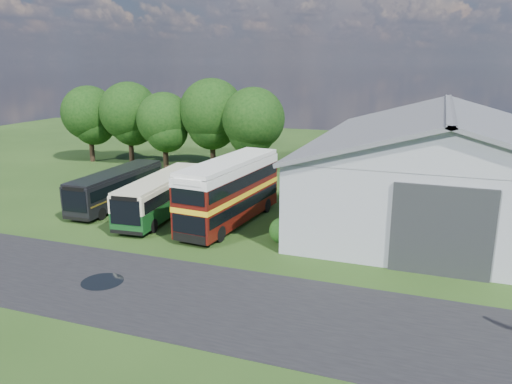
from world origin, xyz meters
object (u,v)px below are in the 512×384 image
at_px(bus_maroon_double, 230,192).
at_px(bus_dark_single, 117,187).
at_px(bus_green_single, 162,195).
at_px(storage_shed, 444,160).

xyz_separation_m(bus_maroon_double, bus_dark_single, (-10.26, 1.09, -0.80)).
xyz_separation_m(bus_green_single, bus_maroon_double, (5.47, -0.02, 0.72)).
bearing_deg(bus_green_single, bus_maroon_double, -4.56).
relative_size(storage_shed, bus_green_single, 2.26).
distance_m(storage_shed, bus_green_single, 21.10).
bearing_deg(storage_shed, bus_dark_single, -165.01).
relative_size(storage_shed, bus_dark_single, 2.41).
relative_size(bus_green_single, bus_maroon_double, 1.00).
bearing_deg(storage_shed, bus_maroon_double, -151.57).
bearing_deg(bus_dark_single, bus_maroon_double, -6.95).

